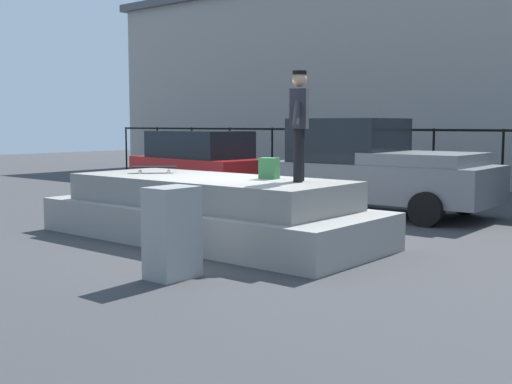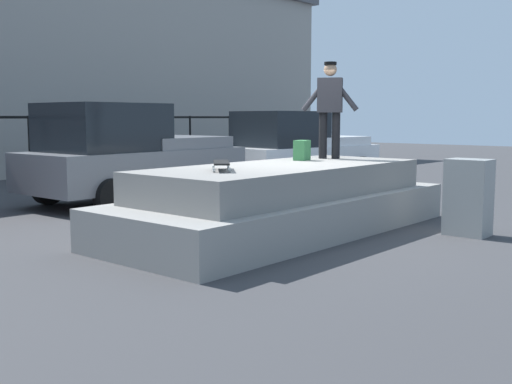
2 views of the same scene
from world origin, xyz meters
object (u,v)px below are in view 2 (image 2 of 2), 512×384
at_px(backpack, 302,150).
at_px(utility_box, 468,197).
at_px(skateboard, 221,163).
at_px(car_grey_pickup_mid, 130,154).
at_px(car_white_pickup_far, 296,147).
at_px(skateboarder, 330,103).

relative_size(backpack, utility_box, 0.30).
bearing_deg(skateboard, backpack, 8.77).
height_order(backpack, car_grey_pickup_mid, car_grey_pickup_mid).
bearing_deg(backpack, utility_box, -91.80).
height_order(car_white_pickup_far, utility_box, car_white_pickup_far).
bearing_deg(skateboard, skateboarder, 4.89).
height_order(car_grey_pickup_mid, utility_box, car_grey_pickup_mid).
distance_m(skateboarder, car_grey_pickup_mid, 4.35).
bearing_deg(car_white_pickup_far, car_grey_pickup_mid, -179.64).
xyz_separation_m(skateboarder, backpack, (-0.65, 0.10, -0.77)).
xyz_separation_m(skateboard, car_white_pickup_far, (7.53, 4.40, -0.19)).
relative_size(skateboarder, skateboard, 2.38).
bearing_deg(car_grey_pickup_mid, skateboard, -113.55).
distance_m(skateboarder, skateboard, 3.06).
xyz_separation_m(skateboarder, skateboard, (-2.93, -0.25, -0.83)).
distance_m(skateboarder, utility_box, 2.84).
bearing_deg(utility_box, skateboarder, 88.09).
bearing_deg(car_white_pickup_far, skateboarder, -137.96).
relative_size(skateboard, car_grey_pickup_mid, 0.15).
distance_m(backpack, utility_box, 2.71).
xyz_separation_m(skateboard, car_grey_pickup_mid, (1.90, 4.36, -0.14)).
height_order(skateboarder, backpack, skateboarder).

